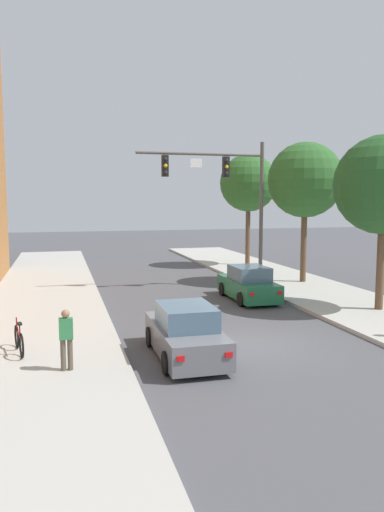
# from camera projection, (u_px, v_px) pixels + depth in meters

# --- Properties ---
(ground_plane) EXTENTS (120.00, 120.00, 0.00)m
(ground_plane) POSITION_uv_depth(u_px,v_px,m) (248.00, 344.00, 15.89)
(ground_plane) COLOR #4C4C51
(sidewalk_left) EXTENTS (5.00, 60.00, 0.15)m
(sidewalk_left) POSITION_uv_depth(u_px,v_px,m) (37.00, 359.00, 14.20)
(sidewalk_left) COLOR #B2AFA8
(sidewalk_left) RESTS_ON ground
(traffic_signal_mast) EXTENTS (6.77, 0.38, 7.50)m
(traffic_signal_mast) POSITION_uv_depth(u_px,v_px,m) (227.00, 186.00, 25.42)
(traffic_signal_mast) COLOR #514C47
(traffic_signal_mast) RESTS_ON sidewalk_right
(car_lead_green) EXTENTS (1.86, 4.25, 1.60)m
(car_lead_green) POSITION_uv_depth(u_px,v_px,m) (248.00, 285.00, 22.86)
(car_lead_green) COLOR #1E663D
(car_lead_green) RESTS_ON ground
(car_following_grey) EXTENTS (1.86, 4.25, 1.60)m
(car_following_grey) POSITION_uv_depth(u_px,v_px,m) (185.00, 334.00, 14.46)
(car_following_grey) COLOR slate
(car_following_grey) RESTS_ON ground
(pedestrian_sidewalk_left_walker) EXTENTS (0.36, 0.22, 1.64)m
(pedestrian_sidewalk_left_walker) POSITION_uv_depth(u_px,v_px,m) (66.00, 337.00, 12.92)
(pedestrian_sidewalk_left_walker) COLOR brown
(pedestrian_sidewalk_left_walker) RESTS_ON sidewalk_left
(bicycle_leaning) EXTENTS (0.41, 1.75, 0.98)m
(bicycle_leaning) POSITION_uv_depth(u_px,v_px,m) (19.00, 340.00, 14.45)
(bicycle_leaning) COLOR black
(bicycle_leaning) RESTS_ON sidewalk_left
(street_tree_nearest) EXTENTS (4.01, 4.01, 7.10)m
(street_tree_nearest) POSITION_uv_depth(u_px,v_px,m) (384.00, 185.00, 19.76)
(street_tree_nearest) COLOR brown
(street_tree_nearest) RESTS_ON sidewalk_right
(street_tree_second) EXTENTS (4.08, 4.08, 7.60)m
(street_tree_second) POSITION_uv_depth(u_px,v_px,m) (305.00, 180.00, 26.61)
(street_tree_second) COLOR brown
(street_tree_second) RESTS_ON sidewalk_right
(street_tree_third) EXTENTS (3.93, 3.93, 7.62)m
(street_tree_third) POSITION_uv_depth(u_px,v_px,m) (248.00, 183.00, 33.80)
(street_tree_third) COLOR brown
(street_tree_third) RESTS_ON sidewalk_right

